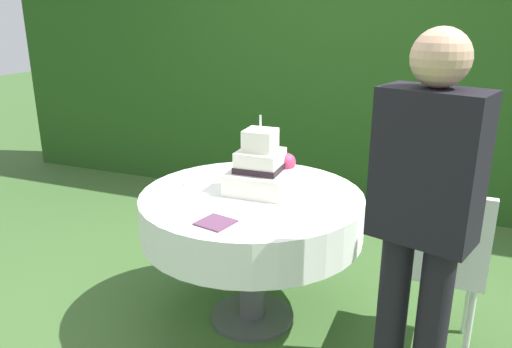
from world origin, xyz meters
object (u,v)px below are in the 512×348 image
object	(u,v)px
cake_table	(252,215)
serving_plate_near	(293,211)
wedding_cake	(261,169)
garden_chair	(441,256)
standing_person	(423,219)
serving_plate_left	(305,173)
serving_plate_far	(192,183)
napkin_stack	(216,223)

from	to	relation	value
cake_table	serving_plate_near	distance (m)	0.33
cake_table	wedding_cake	size ratio (longest dim) A/B	2.88
serving_plate_near	garden_chair	bearing A→B (deg)	16.92
cake_table	garden_chair	xyz separation A→B (m)	(0.94, 0.05, -0.08)
wedding_cake	standing_person	distance (m)	1.00
wedding_cake	serving_plate_left	distance (m)	0.40
serving_plate_far	serving_plate_left	world-z (taller)	same
serving_plate_left	standing_person	bearing A→B (deg)	-51.67
serving_plate_left	standing_person	distance (m)	1.15
napkin_stack	garden_chair	bearing A→B (deg)	25.78
cake_table	napkin_stack	size ratio (longest dim) A/B	7.91
cake_table	serving_plate_far	bearing A→B (deg)	176.21
wedding_cake	garden_chair	size ratio (longest dim) A/B	0.45
serving_plate_far	napkin_stack	xyz separation A→B (m)	(0.36, -0.43, -0.00)
napkin_stack	serving_plate_near	bearing A→B (deg)	42.47
serving_plate_far	garden_chair	bearing A→B (deg)	1.30
wedding_cake	serving_plate_far	bearing A→B (deg)	-173.17
wedding_cake	garden_chair	world-z (taller)	wedding_cake
cake_table	serving_plate_left	distance (m)	0.47
wedding_cake	serving_plate_far	distance (m)	0.41
serving_plate_far	standing_person	xyz separation A→B (m)	(1.23, -0.49, 0.18)
serving_plate_near	napkin_stack	world-z (taller)	serving_plate_near
cake_table	serving_plate_near	xyz separation A→B (m)	(0.27, -0.15, 0.12)
serving_plate_left	cake_table	bearing A→B (deg)	-110.45
cake_table	serving_plate_far	world-z (taller)	serving_plate_far
wedding_cake	napkin_stack	distance (m)	0.49
serving_plate_far	standing_person	bearing A→B (deg)	-21.79
wedding_cake	cake_table	bearing A→B (deg)	-110.06
garden_chair	cake_table	bearing A→B (deg)	-176.74
serving_plate_left	garden_chair	distance (m)	0.89
wedding_cake	napkin_stack	bearing A→B (deg)	-93.92
serving_plate_far	wedding_cake	bearing A→B (deg)	6.83
wedding_cake	garden_chair	xyz separation A→B (m)	(0.92, -0.02, -0.32)
serving_plate_left	napkin_stack	size ratio (longest dim) A/B	0.91
standing_person	napkin_stack	bearing A→B (deg)	175.99
serving_plate_near	napkin_stack	size ratio (longest dim) A/B	0.73
serving_plate_far	serving_plate_near	bearing A→B (deg)	-15.43
serving_plate_near	garden_chair	xyz separation A→B (m)	(0.67, 0.20, -0.21)
serving_plate_near	serving_plate_left	size ratio (longest dim) A/B	0.80
garden_chair	napkin_stack	bearing A→B (deg)	-154.22
garden_chair	serving_plate_left	bearing A→B (deg)	154.63
cake_table	standing_person	bearing A→B (deg)	-28.36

